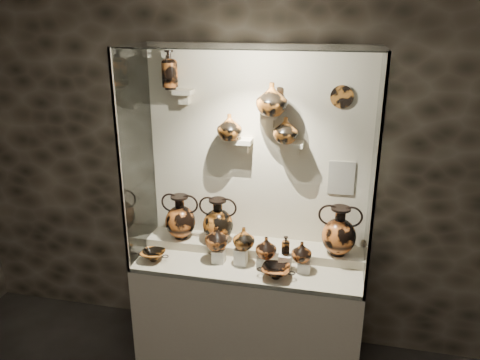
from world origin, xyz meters
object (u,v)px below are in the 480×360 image
object	(u,v)px
amphora_mid	(218,220)
kylix_right	(276,271)
jug_b	(244,238)
ovoid_vase_b	(272,99)
amphora_left	(180,217)
ovoid_vase_c	(286,130)
kylix_left	(153,255)
lekythos_tall	(170,67)
jug_c	(266,247)
jug_a	(217,238)
ovoid_vase_a	(229,127)
jug_e	(302,252)
lekythos_small	(286,244)
amphora_right	(339,231)

from	to	relation	value
amphora_mid	kylix_right	xyz separation A→B (m)	(0.51, -0.33, -0.20)
jug_b	ovoid_vase_b	xyz separation A→B (m)	(0.15, 0.22, 0.99)
amphora_left	ovoid_vase_c	world-z (taller)	ovoid_vase_c
kylix_left	lekythos_tall	distance (m)	1.40
jug_b	kylix_left	size ratio (longest dim) A/B	0.72
lekythos_tall	amphora_left	bearing A→B (deg)	-34.48
jug_c	kylix_right	bearing A→B (deg)	-57.75
jug_a	ovoid_vase_b	distance (m)	1.09
ovoid_vase_a	ovoid_vase_c	distance (m)	0.41
jug_e	kylix_right	distance (m)	0.23
amphora_mid	jug_b	bearing A→B (deg)	-28.09
jug_a	jug_b	world-z (taller)	jug_b
kylix_left	lekythos_small	bearing A→B (deg)	16.57
amphora_mid	jug_c	size ratio (longest dim) A/B	2.23
amphora_left	lekythos_tall	world-z (taller)	lekythos_tall
amphora_mid	jug_e	xyz separation A→B (m)	(0.67, -0.19, -0.09)
kylix_left	jug_c	bearing A→B (deg)	16.25
amphora_right	lekythos_tall	size ratio (longest dim) A/B	1.19
amphora_mid	ovoid_vase_b	size ratio (longest dim) A/B	1.56
ovoid_vase_c	lekythos_tall	bearing A→B (deg)	-164.39
jug_a	kylix_right	distance (m)	0.51
jug_a	lekythos_small	world-z (taller)	jug_a
jug_b	ovoid_vase_c	xyz separation A→B (m)	(0.25, 0.24, 0.77)
jug_b	ovoid_vase_c	bearing A→B (deg)	21.96
jug_c	ovoid_vase_a	size ratio (longest dim) A/B	0.83
kylix_right	lekythos_small	bearing A→B (deg)	54.73
lekythos_small	jug_c	bearing A→B (deg)	-169.73
jug_b	jug_c	size ratio (longest dim) A/B	1.04
lekythos_small	jug_e	bearing A→B (deg)	3.06
amphora_right	kylix_right	size ratio (longest dim) A/B	1.46
amphora_right	kylix_left	bearing A→B (deg)	-143.91
jug_b	amphora_mid	bearing A→B (deg)	121.02
amphora_mid	ovoid_vase_b	distance (m)	1.03
jug_c	lekythos_tall	distance (m)	1.49
amphora_right	jug_a	size ratio (longest dim) A/B	2.07
amphora_mid	amphora_left	bearing A→B (deg)	-170.34
amphora_mid	kylix_right	distance (m)	0.64
amphora_left	amphora_mid	size ratio (longest dim) A/B	1.01
amphora_mid	lekythos_tall	bearing A→B (deg)	176.86
amphora_right	ovoid_vase_a	xyz separation A→B (m)	(-0.84, 0.06, 0.72)
jug_a	kylix_right	bearing A→B (deg)	-33.02
jug_a	lekythos_tall	bearing A→B (deg)	131.00
ovoid_vase_b	ovoid_vase_c	world-z (taller)	ovoid_vase_b
kylix_right	ovoid_vase_b	distance (m)	1.21
jug_e	ovoid_vase_b	world-z (taller)	ovoid_vase_b
amphora_right	jug_e	world-z (taller)	amphora_right
lekythos_small	ovoid_vase_a	bearing A→B (deg)	155.54
lekythos_tall	ovoid_vase_a	world-z (taller)	lekythos_tall
kylix_right	lekythos_tall	world-z (taller)	lekythos_tall
amphora_right	kylix_right	world-z (taller)	amphora_right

